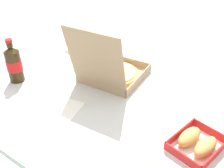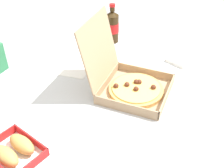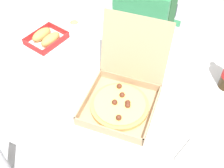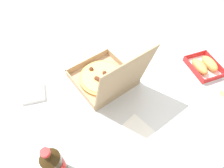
% 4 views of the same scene
% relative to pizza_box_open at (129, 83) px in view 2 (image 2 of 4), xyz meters
% --- Properties ---
extents(dining_table, '(1.17, 0.97, 0.75)m').
position_rel_pizza_box_open_xyz_m(dining_table, '(-0.12, 0.13, -0.13)').
color(dining_table, silver).
rests_on(dining_table, ground_plane).
extents(pizza_box_open, '(0.32, 0.38, 0.32)m').
position_rel_pizza_box_open_xyz_m(pizza_box_open, '(0.00, 0.00, 0.00)').
color(pizza_box_open, tan).
rests_on(pizza_box_open, dining_table).
extents(bread_side_box, '(0.19, 0.22, 0.06)m').
position_rel_pizza_box_open_xyz_m(bread_side_box, '(-0.52, 0.20, -0.02)').
color(bread_side_box, white).
rests_on(bread_side_box, dining_table).
extents(cola_bottle, '(0.07, 0.07, 0.22)m').
position_rel_pizza_box_open_xyz_m(cola_bottle, '(0.38, 0.28, 0.05)').
color(cola_bottle, '#33230F').
rests_on(cola_bottle, dining_table).
extents(paper_menu, '(0.24, 0.19, 0.00)m').
position_rel_pizza_box_open_xyz_m(paper_menu, '(0.07, 0.33, -0.05)').
color(paper_menu, white).
rests_on(paper_menu, dining_table).
extents(napkin_pile, '(0.14, 0.14, 0.02)m').
position_rel_pizza_box_open_xyz_m(napkin_pile, '(0.35, -0.13, -0.04)').
color(napkin_pile, white).
rests_on(napkin_pile, dining_table).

